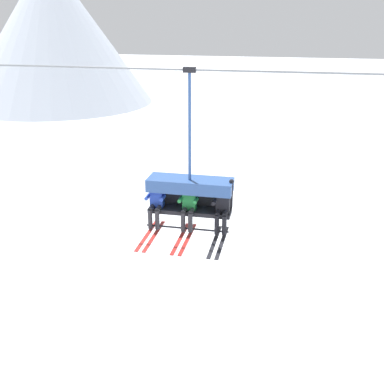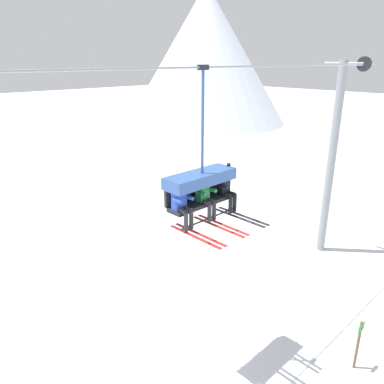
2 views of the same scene
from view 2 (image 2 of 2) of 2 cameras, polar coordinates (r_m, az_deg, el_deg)
The scene contains 9 objects.
ground_plane at distance 12.12m, azimuth -7.57°, elevation -24.94°, with size 200.00×200.00×0.00m, color silver.
mountain_peak_central at distance 53.83m, azimuth 2.13°, elevation 19.98°, with size 22.15×22.15×17.67m.
lift_tower_far at distance 17.32m, azimuth 20.58°, elevation 4.93°, with size 0.36×1.88×8.57m.
lift_cable at distance 8.59m, azimuth -1.82°, elevation 18.40°, with size 21.01×0.05×0.05m.
chairlift_chair at distance 9.60m, azimuth 1.23°, elevation 1.51°, with size 2.05×0.74×3.76m.
skier_blue at distance 9.04m, azimuth -1.45°, elevation -1.88°, with size 0.46×1.70×1.23m.
skier_green at distance 9.57m, azimuth 2.15°, elevation -0.65°, with size 0.46×1.70×1.23m.
skier_black at distance 10.13m, azimuth 5.34°, elevation 0.58°, with size 0.48×1.70×1.34m.
trail_sign at distance 12.35m, azimuth 24.01°, elevation -20.19°, with size 0.36×0.08×1.60m.
Camera 2 is at (-4.87, -7.18, 8.47)m, focal length 35.00 mm.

